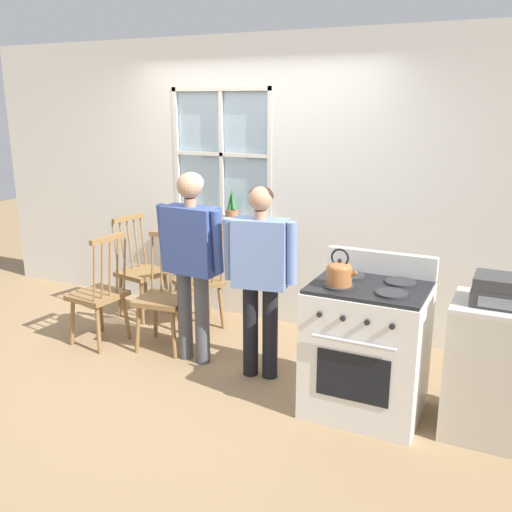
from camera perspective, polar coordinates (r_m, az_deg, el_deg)
ground_plane at (r=4.70m, az=-7.38°, el=-11.54°), size 16.00×16.00×0.00m
wall_back at (r=5.46m, az=0.38°, el=7.11°), size 6.40×0.16×2.70m
chair_by_window at (r=5.03m, az=-9.16°, el=-4.19°), size 0.47×0.46×1.01m
chair_near_wall at (r=5.83m, az=-11.42°, el=-1.57°), size 0.48×0.49×1.01m
chair_center_cluster at (r=5.23m, az=-15.37°, el=-3.78°), size 0.44×0.45×1.01m
chair_near_stove at (r=5.43m, az=-5.76°, el=-2.59°), size 0.57×0.58×1.01m
person_elderly_left at (r=4.58m, az=-6.48°, el=0.67°), size 0.61×0.24×1.57m
person_teen_center at (r=4.30m, az=0.44°, el=-1.07°), size 0.57×0.28×1.51m
stove at (r=4.03m, az=10.99°, el=-8.96°), size 0.77×0.68×1.08m
kettle at (r=3.76m, az=8.35°, el=-1.64°), size 0.21×0.17×0.25m
potted_plant at (r=5.53m, az=-2.43°, el=4.72°), size 0.13×0.13×0.34m
side_counter at (r=4.00m, az=22.53°, el=-10.47°), size 0.55×0.50×0.90m
stereo at (r=3.79m, az=23.33°, el=-3.22°), size 0.34×0.29×0.18m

